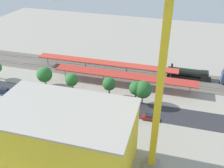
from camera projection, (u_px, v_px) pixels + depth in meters
ground_plane at (109, 99)px, 84.62m from camera, size 207.63×207.63×0.00m
rail_bed at (124, 73)px, 100.89m from camera, size 130.13×18.36×0.01m
street_asphalt at (106, 105)px, 81.67m from camera, size 129.97×12.69×0.01m
track_rails at (124, 73)px, 100.80m from camera, size 129.72×11.92×0.12m
platform_canopy_near at (124, 75)px, 90.62m from camera, size 52.24×6.49×4.29m
platform_canopy_far at (105, 63)px, 99.61m from camera, size 57.32×5.91×4.35m
locomotive at (189, 74)px, 96.32m from camera, size 16.54×3.45×5.32m
parked_car_0 at (149, 117)px, 74.62m from camera, size 4.28×2.06×1.80m
parked_car_1 at (127, 112)px, 76.80m from camera, size 4.78×2.01×1.78m
parked_car_2 at (106, 109)px, 78.55m from camera, size 4.34×1.93×1.67m
parked_car_3 at (82, 105)px, 80.39m from camera, size 4.73×1.74×1.76m
parked_car_4 at (60, 101)px, 82.08m from camera, size 4.35×1.90×1.83m
parked_car_5 at (42, 98)px, 83.76m from camera, size 4.22×2.07×1.69m
parked_car_6 at (22, 94)px, 85.88m from camera, size 4.23×1.89×1.60m
parked_car_7 at (4, 91)px, 87.84m from camera, size 4.57×2.00×1.61m
construction_building at (65, 139)px, 56.84m from camera, size 30.95×18.20×15.23m
construction_roof_slab at (62, 111)px, 52.91m from camera, size 31.56×18.82×0.40m
tower_crane at (153, 82)px, 47.53m from camera, size 22.07×12.19×40.68m
box_truck_0 at (91, 121)px, 71.58m from camera, size 8.62×2.86×3.67m
box_truck_1 at (70, 121)px, 71.80m from camera, size 9.30×3.32×3.40m
box_truck_2 at (90, 120)px, 72.06m from camera, size 8.36×3.12×3.69m
street_tree_0 at (136, 88)px, 80.09m from camera, size 4.51×4.51×7.76m
street_tree_1 at (44, 75)px, 90.26m from camera, size 5.62×5.62×7.33m
street_tree_2 at (72, 80)px, 86.07m from camera, size 4.51×4.51×7.18m
street_tree_3 at (109, 84)px, 83.87m from camera, size 4.50×4.50×7.04m
street_tree_5 at (143, 90)px, 79.77m from camera, size 5.71×5.71×8.14m
traffic_light at (70, 94)px, 78.53m from camera, size 0.50×0.36×6.99m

